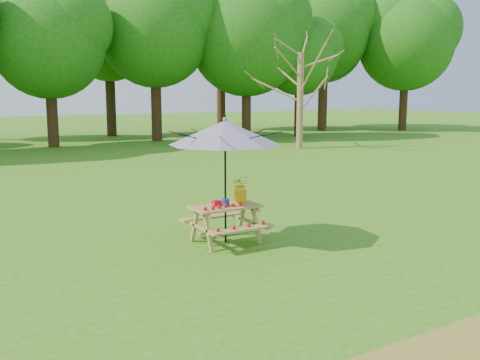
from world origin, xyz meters
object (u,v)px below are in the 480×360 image
bare_tree (302,12)px  picnic_table (226,225)px  patio_umbrella (225,133)px  flower_bucket (241,188)px

bare_tree → picnic_table: size_ratio=7.92×
patio_umbrella → flower_bucket: (0.37, 0.10, -1.02)m
flower_bucket → bare_tree: bearing=48.6°
patio_umbrella → flower_bucket: patio_umbrella is taller
picnic_table → bare_tree: bearing=47.9°
patio_umbrella → picnic_table: bearing=-95.2°
bare_tree → patio_umbrella: bearing=-132.1°
bare_tree → flower_bucket: (-10.85, -12.32, -5.41)m
bare_tree → flower_bucket: 17.29m
patio_umbrella → flower_bucket: size_ratio=4.64×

